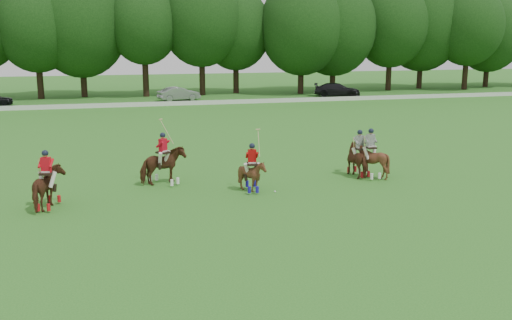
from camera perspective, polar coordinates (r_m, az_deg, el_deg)
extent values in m
plane|color=#2A6E1F|center=(21.16, -1.32, -6.26)|extent=(180.00, 180.00, 0.00)
cylinder|color=black|center=(68.52, -20.81, 7.68)|extent=(0.70, 0.70, 4.64)
ellipsoid|color=black|center=(68.39, -21.17, 12.37)|extent=(8.80, 8.80, 10.13)
cylinder|color=black|center=(69.24, -16.86, 7.84)|extent=(0.70, 0.70, 4.31)
ellipsoid|color=black|center=(69.11, -17.18, 12.94)|extent=(10.67, 10.67, 12.27)
cylinder|color=black|center=(67.81, -10.99, 8.45)|extent=(0.70, 0.70, 5.24)
ellipsoid|color=black|center=(67.71, -11.18, 13.22)|extent=(8.06, 8.06, 9.26)
cylinder|color=black|center=(68.83, -5.40, 8.65)|extent=(0.70, 0.70, 5.19)
ellipsoid|color=black|center=(68.74, -5.51, 13.77)|extent=(9.50, 9.50, 10.92)
cylinder|color=black|center=(71.06, -2.02, 8.51)|extent=(0.70, 0.70, 4.48)
ellipsoid|color=black|center=(70.93, -2.05, 12.93)|extent=(8.60, 8.60, 9.89)
cylinder|color=black|center=(70.44, 4.50, 8.34)|extent=(0.70, 0.70, 4.21)
ellipsoid|color=black|center=(70.31, 4.58, 13.15)|extent=(10.11, 10.11, 11.63)
cylinder|color=black|center=(73.37, 7.67, 8.37)|extent=(0.70, 0.70, 4.07)
ellipsoid|color=black|center=(73.24, 7.80, 13.02)|extent=(10.46, 10.46, 12.03)
cylinder|color=black|center=(76.90, 13.14, 8.60)|extent=(0.70, 0.70, 4.79)
ellipsoid|color=black|center=(76.80, 13.35, 13.03)|extent=(9.47, 9.47, 10.89)
cylinder|color=black|center=(80.91, 16.06, 8.48)|extent=(0.70, 0.70, 4.44)
ellipsoid|color=black|center=(80.81, 16.32, 12.93)|extent=(10.84, 10.84, 12.47)
cylinder|color=black|center=(80.83, 20.20, 8.36)|extent=(0.70, 0.70, 4.86)
ellipsoid|color=black|center=(80.74, 20.50, 12.45)|extent=(8.94, 8.94, 10.28)
cylinder|color=black|center=(86.45, 22.03, 8.09)|extent=(0.70, 0.70, 3.90)
ellipsoid|color=black|center=(86.33, 22.32, 11.68)|extent=(9.29, 9.29, 10.68)
cube|color=white|center=(58.08, -10.16, 5.53)|extent=(120.00, 0.10, 0.44)
imported|color=gray|center=(62.79, -7.73, 6.57)|extent=(4.78, 2.67, 1.49)
imported|color=black|center=(67.60, 8.12, 6.97)|extent=(5.75, 4.02, 1.55)
imported|color=#451F12|center=(24.09, -20.10, -2.66)|extent=(1.37, 2.13, 1.67)
cube|color=black|center=(23.95, -20.21, -1.24)|extent=(0.57, 0.65, 0.08)
cylinder|color=tan|center=(24.07, -20.87, -1.42)|extent=(0.08, 0.21, 1.29)
imported|color=#451F12|center=(26.64, -9.22, -0.61)|extent=(2.29, 2.27, 1.75)
cube|color=black|center=(26.51, -9.27, 0.75)|extent=(0.70, 0.71, 0.08)
cylinder|color=tan|center=(26.57, -8.91, 2.81)|extent=(0.55, 0.58, 1.08)
imported|color=#451F12|center=(25.14, -0.40, -1.57)|extent=(1.35, 1.47, 1.44)
cube|color=black|center=(25.02, -0.40, -0.39)|extent=(0.52, 0.62, 0.08)
cylinder|color=tan|center=(24.87, 0.28, 1.69)|extent=(0.15, 0.77, 1.08)
imported|color=#451F12|center=(28.38, 10.25, -0.02)|extent=(1.13, 2.00, 1.59)
cube|color=black|center=(28.27, 10.29, 1.14)|extent=(0.52, 0.62, 0.08)
cylinder|color=tan|center=(28.12, 9.78, 0.93)|extent=(0.06, 0.21, 1.29)
imported|color=#451F12|center=(28.17, 11.31, -0.02)|extent=(1.46, 1.62, 1.72)
cube|color=black|center=(28.04, 11.37, 1.24)|extent=(0.46, 0.58, 0.08)
cylinder|color=tan|center=(27.92, 10.82, 1.05)|extent=(0.04, 0.21, 1.29)
sphere|color=white|center=(25.13, 1.91, -3.18)|extent=(0.09, 0.09, 0.09)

